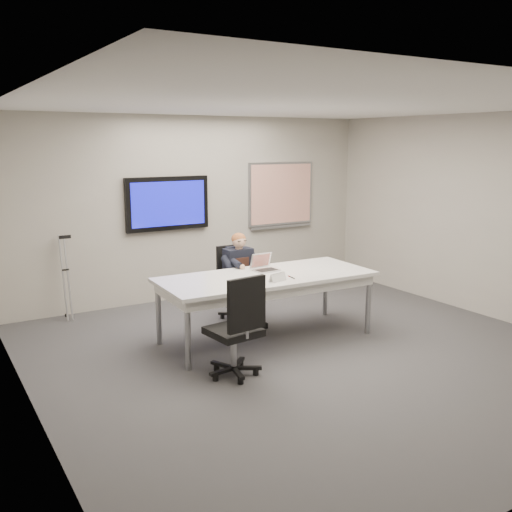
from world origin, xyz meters
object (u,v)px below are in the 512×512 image
conference_table (266,282)px  office_chair_near (236,345)px  laptop (264,266)px  seated_person (244,288)px  office_chair_far (236,296)px

conference_table → office_chair_near: (-0.89, -0.84, -0.38)m
conference_table → laptop: bearing=66.4°
office_chair_near → laptop: office_chair_near is taller
seated_person → laptop: 0.59m
office_chair_near → laptop: size_ratio=3.55×
office_chair_far → office_chair_near: size_ratio=0.91×
conference_table → seated_person: bearing=85.2°
office_chair_far → laptop: size_ratio=3.25×
laptop → conference_table: bearing=-119.0°
seated_person → laptop: seated_person is taller
office_chair_far → office_chair_near: (-0.98, -1.76, 0.03)m
office_chair_far → seated_person: seated_person is taller
seated_person → office_chair_far: bearing=90.1°
conference_table → laptop: (0.11, 0.23, 0.15)m
conference_table → seated_person: 0.73m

